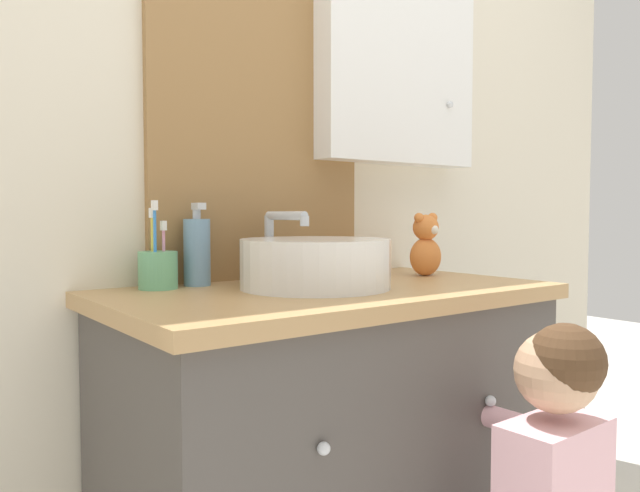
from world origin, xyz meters
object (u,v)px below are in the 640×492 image
at_px(toothbrush_holder, 158,269).
at_px(teddy_bear, 426,246).
at_px(sink_basin, 315,262).
at_px(soap_dispenser, 197,251).

distance_m(toothbrush_holder, teddy_bear, 0.72).
height_order(sink_basin, toothbrush_holder, toothbrush_holder).
bearing_deg(sink_basin, toothbrush_holder, 146.18).
relative_size(sink_basin, toothbrush_holder, 2.00).
xyz_separation_m(toothbrush_holder, soap_dispenser, (0.10, 0.01, 0.04)).
height_order(sink_basin, teddy_bear, sink_basin).
relative_size(sink_basin, soap_dispenser, 2.04).
bearing_deg(toothbrush_holder, soap_dispenser, 4.36).
relative_size(toothbrush_holder, soap_dispenser, 1.02).
xyz_separation_m(sink_basin, teddy_bear, (0.41, 0.04, 0.02)).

